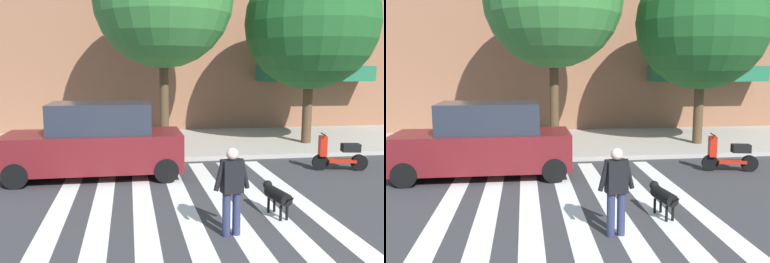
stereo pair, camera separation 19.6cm
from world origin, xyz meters
TOP-DOWN VIEW (x-y plane):
  - sidewalk_far at (0.00, 17.57)m, footprint 80.00×6.00m
  - parked_car_behind_first at (-2.38, 13.05)m, footprint 4.80×1.89m
  - parked_scooter at (4.72, 12.76)m, footprint 1.62×0.59m
  - street_tree_middle at (5.30, 16.48)m, footprint 4.92×4.92m
  - pedestrian_dog_walker at (0.34, 8.53)m, footprint 0.71×0.30m
  - dog_on_leash at (1.51, 9.40)m, footprint 0.38×1.12m

SIDE VIEW (x-z plane):
  - sidewalk_far at x=0.00m, z-range 0.00..0.15m
  - dog_on_leash at x=1.51m, z-range 0.12..0.77m
  - parked_scooter at x=4.72m, z-range -0.08..1.03m
  - pedestrian_dog_walker at x=0.34m, z-range 0.11..1.75m
  - parked_car_behind_first at x=-2.38m, z-range -0.04..2.05m
  - street_tree_middle at x=5.30m, z-range 1.17..8.14m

